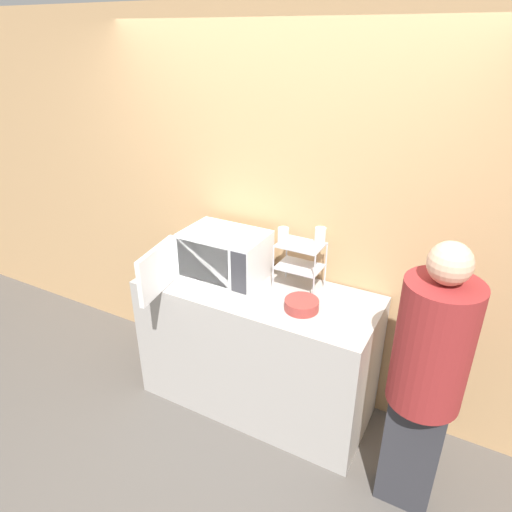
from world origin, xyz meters
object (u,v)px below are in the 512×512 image
(dish_rack, at_px, (300,257))
(glass_front_left, at_px, (283,236))
(microwave, at_px, (222,255))
(person, at_px, (427,374))
(glass_back_right, at_px, (320,236))
(bowl, at_px, (302,305))

(dish_rack, bearing_deg, glass_front_left, -151.34)
(dish_rack, distance_m, glass_front_left, 0.18)
(microwave, height_order, person, person)
(dish_rack, xyz_separation_m, glass_back_right, (0.10, 0.06, 0.14))
(glass_back_right, xyz_separation_m, person, (0.77, -0.47, -0.40))
(microwave, bearing_deg, glass_back_right, 13.89)
(microwave, relative_size, dish_rack, 2.51)
(glass_front_left, distance_m, glass_back_right, 0.23)
(glass_front_left, height_order, glass_back_right, same)
(dish_rack, bearing_deg, microwave, -169.35)
(glass_back_right, height_order, bowl, glass_back_right)
(person, bearing_deg, glass_front_left, 159.46)
(microwave, relative_size, bowl, 3.84)
(bowl, bearing_deg, person, -14.30)
(microwave, bearing_deg, person, -12.86)
(glass_front_left, relative_size, glass_back_right, 1.00)
(dish_rack, bearing_deg, bowl, -62.53)
(dish_rack, relative_size, person, 0.19)
(person, bearing_deg, bowl, 165.70)
(microwave, xyz_separation_m, dish_rack, (0.52, 0.10, 0.07))
(microwave, distance_m, glass_back_right, 0.68)
(microwave, relative_size, glass_back_right, 7.40)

